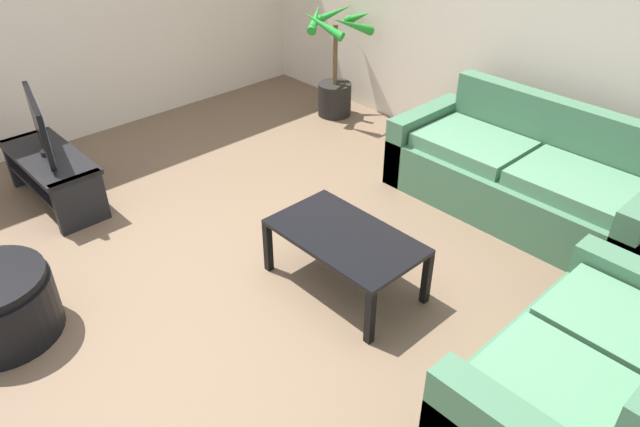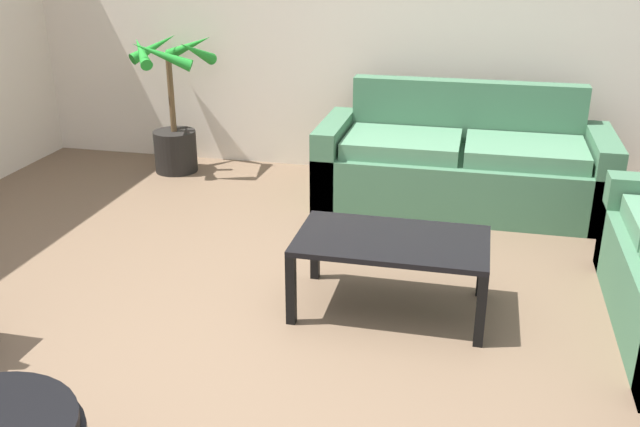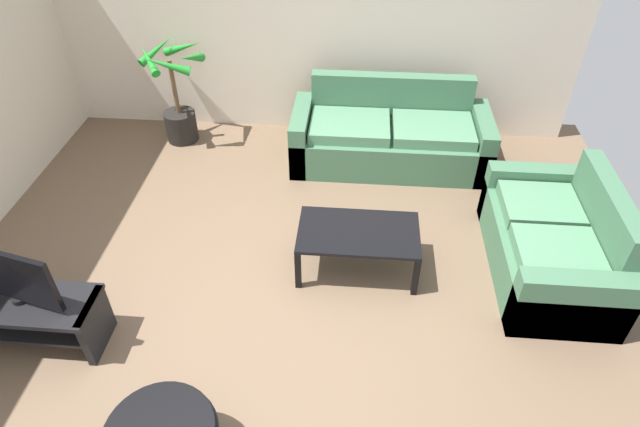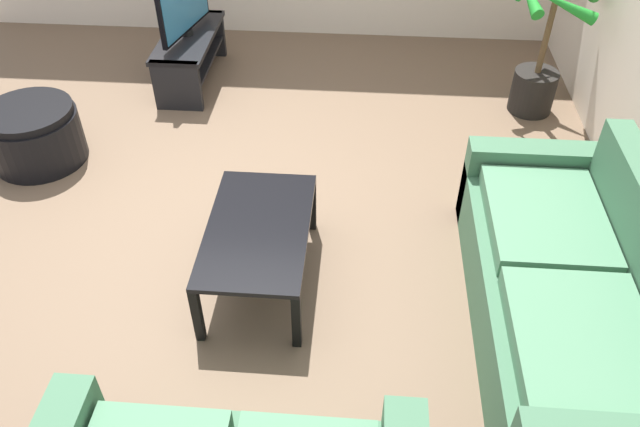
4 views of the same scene
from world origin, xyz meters
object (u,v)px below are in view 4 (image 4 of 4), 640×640
potted_palm (322,239)px  tv (41,261)px  tv_stand (54,307)px  coffee_table (264,353)px  couch_loveseat (518,513)px  couch_main (473,324)px

potted_palm → tv: bearing=-101.8°
tv_stand → coffee_table: tv_stand is taller
couch_loveseat → tv: 4.54m
coffee_table → potted_palm: bearing=126.1°
couch_loveseat → coffee_table: bearing=-177.4°
couch_loveseat → tv: size_ratio=1.48×
couch_main → coffee_table: size_ratio=1.94×
couch_loveseat → coffee_table: (-2.18, -0.10, 0.08)m
tv → potted_palm: size_ratio=0.77×
couch_loveseat → tv_stand: 4.50m
couch_main → potted_palm: bearing=173.5°
couch_loveseat → coffee_table: 2.18m
couch_loveseat → tv_stand: size_ratio=1.33×
couch_main → tv: bearing=-137.1°
couch_main → couch_loveseat: same height
couch_main → tv: tv is taller
couch_main → coffee_table: (-0.86, -1.84, 0.08)m
tv → potted_palm: 3.19m
coffee_table → tv: bearing=-155.5°
tv → coffee_table: (2.19, 1.00, -0.45)m
tv → coffee_table: 2.45m
couch_main → tv: (-3.05, -2.83, 0.53)m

